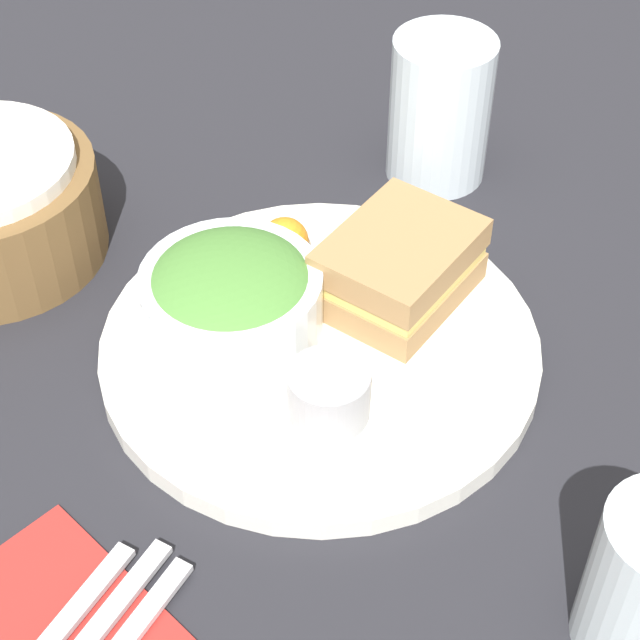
% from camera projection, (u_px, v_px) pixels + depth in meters
% --- Properties ---
extents(ground_plane, '(4.00, 4.00, 0.00)m').
position_uv_depth(ground_plane, '(320.00, 356.00, 0.76)').
color(ground_plane, '#232328').
extents(plate, '(0.31, 0.31, 0.02)m').
position_uv_depth(plate, '(320.00, 348.00, 0.76)').
color(plate, white).
rests_on(plate, ground_plane).
extents(sandwich, '(0.12, 0.10, 0.05)m').
position_uv_depth(sandwich, '(399.00, 267.00, 0.76)').
color(sandwich, '#A37A4C').
rests_on(sandwich, plate).
extents(salad_bowl, '(0.13, 0.13, 0.06)m').
position_uv_depth(salad_bowl, '(231.00, 295.00, 0.74)').
color(salad_bowl, white).
rests_on(salad_bowl, plate).
extents(dressing_cup, '(0.05, 0.05, 0.04)m').
position_uv_depth(dressing_cup, '(329.00, 394.00, 0.69)').
color(dressing_cup, '#99999E').
rests_on(dressing_cup, plate).
extents(orange_wedge, '(0.04, 0.04, 0.04)m').
position_uv_depth(orange_wedge, '(285.00, 241.00, 0.80)').
color(orange_wedge, orange).
rests_on(orange_wedge, plate).
extents(drink_glass, '(0.08, 0.08, 0.12)m').
position_uv_depth(drink_glass, '(440.00, 109.00, 0.87)').
color(drink_glass, silver).
rests_on(drink_glass, ground_plane).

